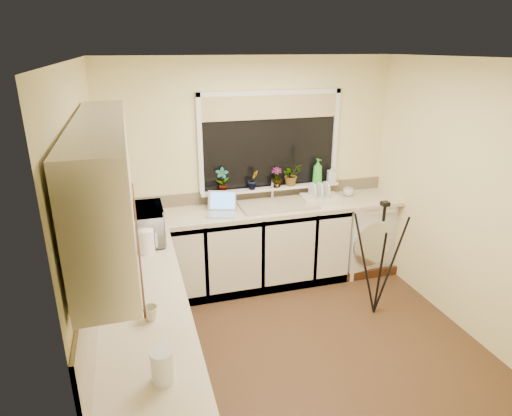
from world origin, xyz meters
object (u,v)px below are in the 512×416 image
(plant_c, at_px, (276,177))
(cup_back, at_px, (348,192))
(glass_jug, at_px, (163,366))
(soap_bottle_green, at_px, (318,171))
(microwave, at_px, (143,225))
(soap_bottle_clear, at_px, (332,174))
(steel_jar, at_px, (130,287))
(plant_d, at_px, (291,175))
(washing_machine, at_px, (359,232))
(cup_left, at_px, (150,313))
(kettle, at_px, (145,241))
(dish_rack, at_px, (320,199))
(tripod, at_px, (379,260))
(laptop, at_px, (221,208))
(plant_a, at_px, (222,180))
(plant_b, at_px, (253,180))

(plant_c, relative_size, cup_back, 1.87)
(glass_jug, bearing_deg, soap_bottle_green, 52.28)
(microwave, bearing_deg, soap_bottle_clear, -71.69)
(steel_jar, relative_size, plant_d, 0.47)
(washing_machine, bearing_deg, cup_left, -153.30)
(kettle, relative_size, cup_back, 1.64)
(steel_jar, bearing_deg, dish_rack, 34.39)
(plant_d, bearing_deg, tripod, -66.73)
(plant_d, bearing_deg, cup_left, -130.24)
(laptop, height_order, cup_left, laptop)
(plant_c, height_order, plant_d, plant_d)
(dish_rack, relative_size, steel_jar, 3.55)
(laptop, xyz_separation_m, soap_bottle_green, (1.18, 0.25, 0.24))
(microwave, bearing_deg, cup_back, -75.42)
(steel_jar, bearing_deg, kettle, 77.63)
(tripod, relative_size, steel_jar, 10.30)
(kettle, bearing_deg, laptop, 42.29)
(cup_back, distance_m, cup_left, 3.01)
(steel_jar, bearing_deg, soap_bottle_clear, 35.26)
(dish_rack, xyz_separation_m, plant_c, (-0.46, 0.20, 0.23))
(washing_machine, distance_m, soap_bottle_clear, 0.79)
(steel_jar, relative_size, cup_left, 1.17)
(glass_jug, distance_m, soap_bottle_green, 3.25)
(washing_machine, bearing_deg, soap_bottle_clear, 145.08)
(washing_machine, distance_m, soap_bottle_green, 0.91)
(microwave, relative_size, plant_d, 2.16)
(laptop, xyz_separation_m, plant_a, (0.07, 0.23, 0.23))
(kettle, bearing_deg, glass_jug, -89.89)
(plant_c, bearing_deg, dish_rack, -24.21)
(washing_machine, xyz_separation_m, soap_bottle_clear, (-0.32, 0.16, 0.70))
(cup_left, bearing_deg, glass_jug, -87.01)
(tripod, bearing_deg, microwave, 165.75)
(soap_bottle_green, distance_m, cup_left, 2.84)
(steel_jar, relative_size, plant_a, 0.43)
(microwave, height_order, cup_back, microwave)
(kettle, relative_size, plant_b, 0.90)
(tripod, height_order, plant_b, plant_b)
(laptop, bearing_deg, microwave, -131.27)
(kettle, relative_size, steel_jar, 1.70)
(cup_left, bearing_deg, cup_back, 38.47)
(steel_jar, height_order, plant_d, plant_d)
(steel_jar, xyz_separation_m, cup_back, (2.47, 1.52, -0.01))
(glass_jug, relative_size, cup_back, 1.49)
(tripod, bearing_deg, kettle, 172.57)
(plant_a, bearing_deg, steel_jar, -122.06)
(dish_rack, height_order, plant_c, plant_c)
(glass_jug, bearing_deg, laptop, 70.90)
(washing_machine, xyz_separation_m, dish_rack, (-0.54, -0.05, 0.48))
(steel_jar, bearing_deg, plant_d, 42.34)
(dish_rack, height_order, soap_bottle_clear, soap_bottle_clear)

